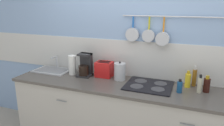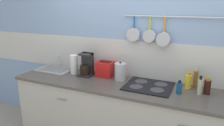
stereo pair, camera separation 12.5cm
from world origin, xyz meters
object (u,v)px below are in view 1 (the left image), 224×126
Objects in this scene: paper_towel_roll at (72,65)px; bottle_olive_oil at (200,85)px; kettle at (120,71)px; bottle_dish_soap at (188,80)px; coffee_maker at (85,67)px; toaster at (104,69)px; bottle_cooking_wine at (194,77)px; bottle_sesame_oil at (180,87)px; bottle_hot_sauce at (207,85)px.

paper_towel_roll is 1.26× the size of bottle_olive_oil.
paper_towel_roll reaches higher than bottle_olive_oil.
kettle is 0.82m from bottle_dish_soap.
toaster is at bearing 14.89° from coffee_maker.
bottle_dish_soap is 0.80× the size of bottle_cooking_wine.
kettle reaches higher than bottle_olive_oil.
coffee_maker is 1.30m from bottle_dish_soap.
toaster is at bearing -179.53° from bottle_dish_soap.
bottle_sesame_oil is at bearing -117.91° from bottle_cooking_wine.
paper_towel_roll is 0.45m from toaster.
bottle_dish_soap is 0.18m from bottle_olive_oil.
bottle_sesame_oil is at bearing -159.58° from bottle_olive_oil.
bottle_olive_oil reaches higher than bottle_sesame_oil.
bottle_olive_oil is (0.94, -0.08, -0.02)m from kettle.
paper_towel_roll is 1.56m from bottle_cooking_wine.
bottle_olive_oil is at bearing 20.42° from bottle_sesame_oil.
bottle_olive_oil is at bearing -44.69° from bottle_dish_soap.
paper_towel_roll is 1.34× the size of bottle_dish_soap.
bottle_cooking_wine is at bearing 107.58° from bottle_olive_oil.
bottle_dish_soap is at bearing 3.44° from kettle.
bottle_hot_sauce is at bearing -1.69° from kettle.
bottle_cooking_wine is (0.14, 0.27, 0.04)m from bottle_sesame_oil.
coffee_maker is 2.02× the size of bottle_sesame_oil.
paper_towel_roll is 0.19m from coffee_maker.
bottle_sesame_oil is at bearing -5.93° from coffee_maker.
kettle is at bearing 175.28° from bottle_olive_oil.
bottle_hot_sauce is at bearing 0.06° from paper_towel_roll.
bottle_cooking_wine is at bearing 62.09° from bottle_sesame_oil.
kettle is at bearing 178.31° from bottle_hot_sauce.
coffee_maker is 1.50m from bottle_hot_sauce.
coffee_maker reaches higher than bottle_hot_sauce.
coffee_maker is at bearing -176.70° from bottle_dish_soap.
kettle reaches higher than toaster.
bottle_olive_oil is (0.13, -0.13, 0.01)m from bottle_dish_soap.
toaster is 1.19× the size of bottle_dish_soap.
toaster is at bearing 9.29° from paper_towel_roll.
bottle_hot_sauce is at bearing -21.60° from bottle_dish_soap.
toaster is at bearing 176.77° from bottle_hot_sauce.
bottle_olive_oil is at bearing -72.42° from bottle_cooking_wine.
coffee_maker is at bearing -165.11° from toaster.
paper_towel_roll is at bearing -174.70° from bottle_cooking_wine.
toaster is at bearing 174.25° from bottle_olive_oil.
paper_towel_roll is at bearing -176.89° from bottle_dish_soap.
bottle_sesame_oil is 0.30m from bottle_hot_sauce.
paper_towel_roll reaches higher than bottle_cooking_wine.
bottle_cooking_wine is 0.20m from bottle_olive_oil.
bottle_sesame_oil is (1.42, -0.12, -0.06)m from paper_towel_roll.
coffee_maker is 1.32× the size of toaster.
coffee_maker reaches higher than bottle_dish_soap.
kettle is at bearing 2.70° from paper_towel_roll.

